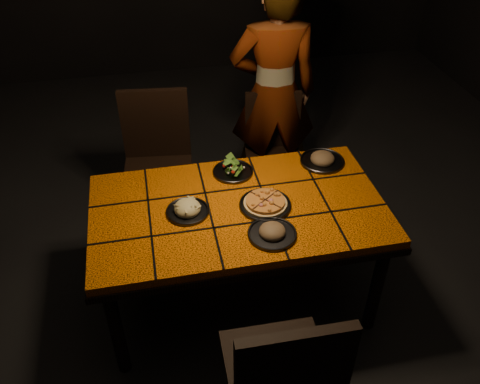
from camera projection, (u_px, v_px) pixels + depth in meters
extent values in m
cube|color=black|center=(238.00, 299.00, 3.25)|extent=(6.00, 7.00, 0.04)
cube|color=orange|center=(238.00, 209.00, 2.79)|extent=(1.60, 0.90, 0.05)
cube|color=black|center=(238.00, 216.00, 2.82)|extent=(1.62, 0.92, 0.04)
cylinder|color=black|center=(117.00, 331.00, 2.63)|extent=(0.07, 0.07, 0.66)
cylinder|color=black|center=(376.00, 288.00, 2.86)|extent=(0.07, 0.07, 0.66)
cylinder|color=black|center=(115.00, 235.00, 3.20)|extent=(0.07, 0.07, 0.66)
cylinder|color=black|center=(332.00, 206.00, 3.43)|extent=(0.07, 0.07, 0.66)
cube|color=black|center=(277.00, 368.00, 2.27)|extent=(0.47, 0.47, 0.04)
cube|color=black|center=(294.00, 375.00, 1.94)|extent=(0.46, 0.05, 0.51)
cylinder|color=black|center=(302.00, 360.00, 2.60)|extent=(0.04, 0.04, 0.47)
cylinder|color=black|center=(230.00, 372.00, 2.55)|extent=(0.04, 0.04, 0.47)
cube|color=black|center=(158.00, 174.00, 3.45)|extent=(0.51, 0.51, 0.04)
cube|color=black|center=(155.00, 124.00, 3.44)|extent=(0.46, 0.10, 0.50)
cylinder|color=black|center=(133.00, 222.00, 3.45)|extent=(0.04, 0.04, 0.47)
cylinder|color=black|center=(188.00, 219.00, 3.47)|extent=(0.04, 0.04, 0.47)
cylinder|color=black|center=(137.00, 189.00, 3.74)|extent=(0.04, 0.04, 0.47)
cylinder|color=black|center=(188.00, 186.00, 3.77)|extent=(0.04, 0.04, 0.47)
cube|color=black|center=(274.00, 161.00, 3.68)|extent=(0.45, 0.45, 0.04)
cube|color=black|center=(273.00, 120.00, 3.68)|extent=(0.40, 0.09, 0.44)
cylinder|color=black|center=(253.00, 200.00, 3.68)|extent=(0.03, 0.03, 0.41)
cylinder|color=black|center=(298.00, 198.00, 3.70)|extent=(0.03, 0.03, 0.41)
cylinder|color=black|center=(250.00, 174.00, 3.94)|extent=(0.03, 0.03, 0.41)
cylinder|color=black|center=(291.00, 172.00, 3.96)|extent=(0.03, 0.03, 0.41)
imported|color=brown|center=(274.00, 93.00, 3.59)|extent=(0.66, 0.47, 1.72)
cylinder|color=#35353A|center=(265.00, 205.00, 2.77)|extent=(0.28, 0.28, 0.01)
torus|color=#35353A|center=(265.00, 204.00, 2.76)|extent=(0.29, 0.29, 0.01)
cylinder|color=tan|center=(265.00, 203.00, 2.76)|extent=(0.33, 0.33, 0.01)
cylinder|color=orange|center=(265.00, 201.00, 2.75)|extent=(0.30, 0.30, 0.02)
cylinder|color=#35353A|center=(188.00, 212.00, 2.73)|extent=(0.23, 0.23, 0.01)
torus|color=#35353A|center=(188.00, 211.00, 2.72)|extent=(0.23, 0.23, 0.01)
ellipsoid|color=#CCC087|center=(187.00, 208.00, 2.71)|extent=(0.14, 0.14, 0.08)
cylinder|color=#35353A|center=(233.00, 172.00, 3.01)|extent=(0.24, 0.24, 0.01)
torus|color=#35353A|center=(233.00, 171.00, 3.01)|extent=(0.24, 0.24, 0.01)
cylinder|color=#35353A|center=(272.00, 234.00, 2.58)|extent=(0.25, 0.25, 0.01)
torus|color=#35353A|center=(272.00, 233.00, 2.58)|extent=(0.25, 0.25, 0.01)
ellipsoid|color=brown|center=(272.00, 230.00, 2.57)|extent=(0.15, 0.15, 0.08)
cylinder|color=#35353A|center=(322.00, 161.00, 3.10)|extent=(0.27, 0.27, 0.01)
torus|color=#35353A|center=(322.00, 160.00, 3.10)|extent=(0.27, 0.27, 0.01)
ellipsoid|color=brown|center=(323.00, 157.00, 3.09)|extent=(0.16, 0.16, 0.09)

